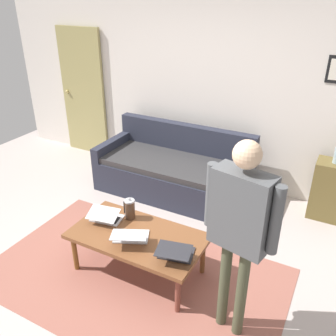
# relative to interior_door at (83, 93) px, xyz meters

# --- Properties ---
(ground_plane) EXTENTS (7.68, 7.68, 0.00)m
(ground_plane) POSITION_rel_interior_door_xyz_m (-2.24, 2.11, -1.02)
(ground_plane) COLOR #B3A6A0
(area_rug) EXTENTS (2.89, 1.74, 0.01)m
(area_rug) POSITION_rel_interior_door_xyz_m (-2.37, 2.24, -1.02)
(area_rug) COLOR #95584A
(area_rug) RESTS_ON ground_plane
(back_wall) EXTENTS (7.04, 0.11, 2.70)m
(back_wall) POSITION_rel_interior_door_xyz_m (-2.24, -0.09, 0.33)
(back_wall) COLOR silver
(back_wall) RESTS_ON ground_plane
(interior_door) EXTENTS (0.82, 0.09, 2.05)m
(interior_door) POSITION_rel_interior_door_xyz_m (0.00, 0.00, 0.00)
(interior_door) COLOR tan
(interior_door) RESTS_ON ground_plane
(couch) EXTENTS (2.04, 0.91, 0.88)m
(couch) POSITION_rel_interior_door_xyz_m (-1.96, 0.55, -0.72)
(couch) COLOR #262937
(couch) RESTS_ON ground_plane
(coffee_table) EXTENTS (1.29, 0.70, 0.45)m
(coffee_table) POSITION_rel_interior_door_xyz_m (-2.37, 2.14, -0.62)
(coffee_table) COLOR brown
(coffee_table) RESTS_ON ground_plane
(laptop_left) EXTENTS (0.43, 0.43, 0.13)m
(laptop_left) POSITION_rel_interior_door_xyz_m (-2.36, 2.24, -0.54)
(laptop_left) COLOR silver
(laptop_left) RESTS_ON coffee_table
(laptop_center) EXTENTS (0.35, 0.32, 0.14)m
(laptop_center) POSITION_rel_interior_door_xyz_m (-1.96, 2.09, -0.54)
(laptop_center) COLOR silver
(laptop_center) RESTS_ON coffee_table
(laptop_right) EXTENTS (0.37, 0.38, 0.13)m
(laptop_right) POSITION_rel_interior_door_xyz_m (-2.84, 2.24, -0.53)
(laptop_right) COLOR #28282D
(laptop_right) RESTS_ON coffee_table
(french_press) EXTENTS (0.12, 0.10, 0.24)m
(french_press) POSITION_rel_interior_door_xyz_m (-2.16, 1.94, -0.47)
(french_press) COLOR #4C3323
(french_press) RESTS_ON coffee_table
(side_shelf) EXTENTS (0.42, 0.32, 0.74)m
(side_shelf) POSITION_rel_interior_door_xyz_m (-3.91, 0.22, -0.66)
(side_shelf) COLOR brown
(side_shelf) RESTS_ON ground_plane
(person_standing) EXTENTS (0.59, 0.27, 1.70)m
(person_standing) POSITION_rel_interior_door_xyz_m (-3.40, 2.36, 0.06)
(person_standing) COLOR #434732
(person_standing) RESTS_ON ground_plane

